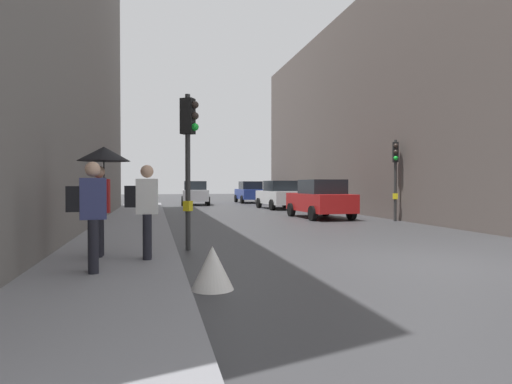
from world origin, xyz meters
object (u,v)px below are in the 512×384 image
object	(u,v)px
traffic_light_near_right	(189,143)
car_white_compact	(279,195)
pedestrian_with_grey_backpack	(90,210)
warning_sign_triangle	(212,268)
traffic_light_mid_street	(395,165)
car_silver_hatchback	(195,193)
car_blue_van	(250,192)
pedestrian_with_black_backpack	(145,206)
car_red_sedan	(320,199)
pedestrian_with_umbrella	(102,170)

from	to	relation	value
traffic_light_near_right	car_white_compact	distance (m)	17.59
pedestrian_with_grey_backpack	warning_sign_triangle	bearing A→B (deg)	-25.92
traffic_light_mid_street	car_silver_hatchback	distance (m)	17.76
traffic_light_near_right	pedestrian_with_grey_backpack	xyz separation A→B (m)	(-1.80, -3.16, -1.39)
car_blue_van	car_white_compact	bearing A→B (deg)	-90.45
traffic_light_near_right	pedestrian_with_black_backpack	xyz separation A→B (m)	(-0.98, -2.02, -1.39)
traffic_light_mid_street	pedestrian_with_black_backpack	xyz separation A→B (m)	(-10.06, -8.30, -1.20)
car_silver_hatchback	car_white_compact	distance (m)	7.94
car_white_compact	traffic_light_mid_street	bearing A→B (deg)	-77.06
car_silver_hatchback	warning_sign_triangle	size ratio (longest dim) A/B	6.63
traffic_light_mid_street	car_red_sedan	bearing A→B (deg)	138.36
traffic_light_near_right	car_white_compact	xyz separation A→B (m)	(6.82, 16.13, -1.67)
car_red_sedan	pedestrian_with_black_backpack	world-z (taller)	pedestrian_with_black_backpack
car_blue_van	pedestrian_with_umbrella	size ratio (longest dim) A/B	1.96
car_white_compact	warning_sign_triangle	size ratio (longest dim) A/B	6.62
pedestrian_with_umbrella	pedestrian_with_black_backpack	distance (m)	1.16
car_blue_van	car_silver_hatchback	bearing A→B (deg)	-150.89
warning_sign_triangle	pedestrian_with_umbrella	bearing A→B (deg)	125.89
car_blue_van	car_red_sedan	xyz separation A→B (m)	(-0.30, -16.70, 0.00)
traffic_light_mid_street	pedestrian_with_umbrella	size ratio (longest dim) A/B	1.60
car_white_compact	pedestrian_with_black_backpack	xyz separation A→B (m)	(-7.80, -18.15, 0.29)
car_silver_hatchback	car_blue_van	distance (m)	5.41
traffic_light_mid_street	car_blue_van	size ratio (longest dim) A/B	0.81
car_silver_hatchback	warning_sign_triangle	world-z (taller)	car_silver_hatchback
car_white_compact	pedestrian_with_grey_backpack	xyz separation A→B (m)	(-8.62, -19.29, 0.29)
car_silver_hatchback	pedestrian_with_black_backpack	xyz separation A→B (m)	(-3.15, -24.59, 0.29)
pedestrian_with_grey_backpack	traffic_light_mid_street	bearing A→B (deg)	40.91
traffic_light_mid_street	warning_sign_triangle	bearing A→B (deg)	-131.21
car_white_compact	warning_sign_triangle	bearing A→B (deg)	-108.58
traffic_light_near_right	car_red_sedan	distance (m)	10.88
traffic_light_mid_street	pedestrian_with_umbrella	distance (m)	13.39
car_red_sedan	pedestrian_with_umbrella	distance (m)	13.10
pedestrian_with_umbrella	pedestrian_with_black_backpack	xyz separation A→B (m)	(0.81, -0.49, -0.68)
traffic_light_mid_street	car_blue_van	bearing A→B (deg)	96.61
car_silver_hatchback	pedestrian_with_black_backpack	world-z (taller)	pedestrian_with_black_backpack
traffic_light_mid_street	car_white_compact	distance (m)	10.22
car_blue_van	traffic_light_mid_street	bearing A→B (deg)	-83.39
pedestrian_with_black_backpack	car_white_compact	bearing A→B (deg)	66.75
car_white_compact	pedestrian_with_umbrella	world-z (taller)	pedestrian_with_umbrella
car_blue_van	pedestrian_with_umbrella	xyz separation A→B (m)	(-8.68, -26.72, 0.96)
car_blue_van	warning_sign_triangle	xyz separation A→B (m)	(-6.85, -29.25, -0.55)
pedestrian_with_grey_backpack	warning_sign_triangle	size ratio (longest dim) A/B	2.72
pedestrian_with_umbrella	pedestrian_with_grey_backpack	bearing A→B (deg)	-90.55
car_red_sedan	warning_sign_triangle	distance (m)	14.16
car_red_sedan	pedestrian_with_black_backpack	distance (m)	12.96
car_silver_hatchback	pedestrian_with_umbrella	size ratio (longest dim) A/B	2.01
car_red_sedan	traffic_light_mid_street	bearing A→B (deg)	-41.64
car_silver_hatchback	car_red_sedan	distance (m)	14.75
car_blue_van	pedestrian_with_umbrella	world-z (taller)	pedestrian_with_umbrella
warning_sign_triangle	traffic_light_mid_street	bearing A→B (deg)	48.79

